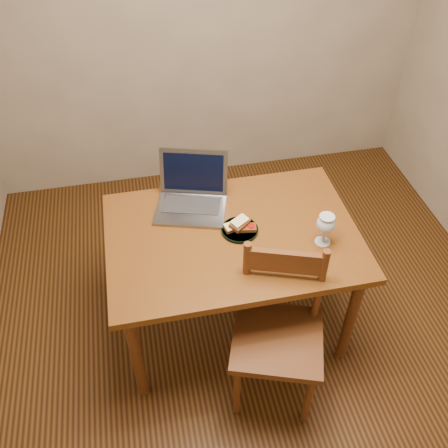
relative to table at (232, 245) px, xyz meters
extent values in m
cube|color=black|center=(0.11, -0.06, -0.66)|extent=(3.20, 3.20, 0.02)
cube|color=gray|center=(0.11, 1.55, 0.65)|extent=(3.20, 0.02, 2.60)
cube|color=#52240D|center=(0.00, 0.00, 0.07)|extent=(1.30, 0.90, 0.04)
cylinder|color=#40240D|center=(-0.57, -0.37, -0.30)|extent=(0.06, 0.06, 0.70)
cylinder|color=#40240D|center=(0.57, -0.37, -0.30)|extent=(0.06, 0.06, 0.70)
cylinder|color=#40240D|center=(-0.57, 0.37, -0.30)|extent=(0.06, 0.06, 0.70)
cylinder|color=#40240D|center=(0.57, 0.37, -0.30)|extent=(0.06, 0.06, 0.70)
cube|color=#40240D|center=(0.12, -0.48, -0.20)|extent=(0.55, 0.54, 0.04)
cube|color=#40240D|center=(0.18, -0.33, 0.18)|extent=(0.35, 0.15, 0.13)
cylinder|color=black|center=(0.04, 0.01, 0.09)|extent=(0.19, 0.19, 0.02)
cube|color=slate|center=(-0.19, 0.21, 0.09)|extent=(0.43, 0.35, 0.02)
cube|color=slate|center=(-0.14, 0.38, 0.23)|extent=(0.38, 0.18, 0.25)
cube|color=black|center=(-0.14, 0.38, 0.23)|extent=(0.33, 0.15, 0.21)
camera|label=1|loc=(-0.41, -1.79, 1.90)|focal=40.00mm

